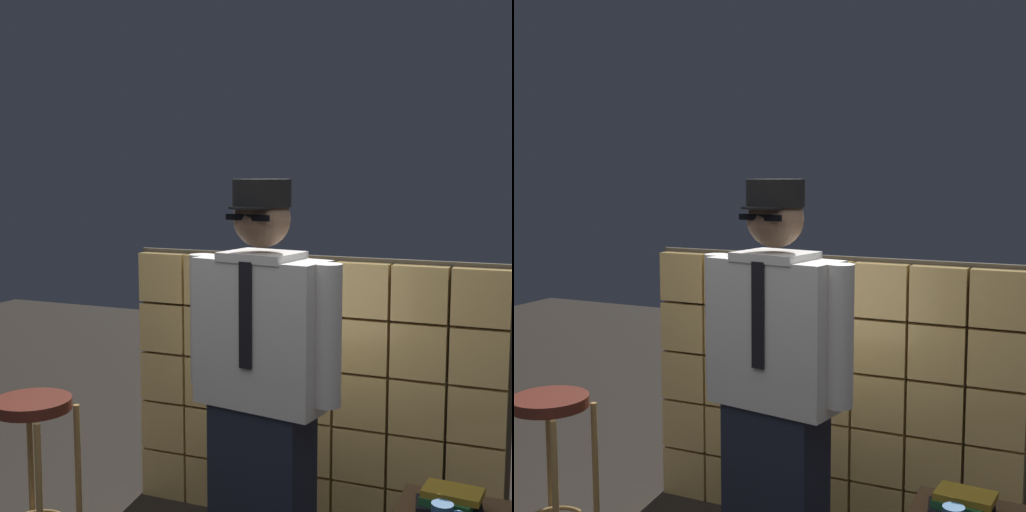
# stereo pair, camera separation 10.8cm
# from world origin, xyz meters

# --- Properties ---
(glass_block_wall) EXTENTS (1.96, 0.10, 1.40)m
(glass_block_wall) POSITION_xyz_m (-0.00, 1.27, 0.68)
(glass_block_wall) COLOR #F2C672
(glass_block_wall) RESTS_ON ground
(standing_person) EXTENTS (0.71, 0.34, 1.77)m
(standing_person) POSITION_xyz_m (0.05, 0.53, 0.92)
(standing_person) COLOR #1E2333
(standing_person) RESTS_ON ground
(bar_stool) EXTENTS (0.34, 0.34, 0.82)m
(bar_stool) POSITION_xyz_m (-0.94, 0.31, 0.61)
(bar_stool) COLOR #592319
(bar_stool) RESTS_ON ground
(book_stack) EXTENTS (0.27, 0.19, 0.09)m
(book_stack) POSITION_xyz_m (0.80, 0.58, 0.56)
(book_stack) COLOR black
(book_stack) RESTS_ON side_table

